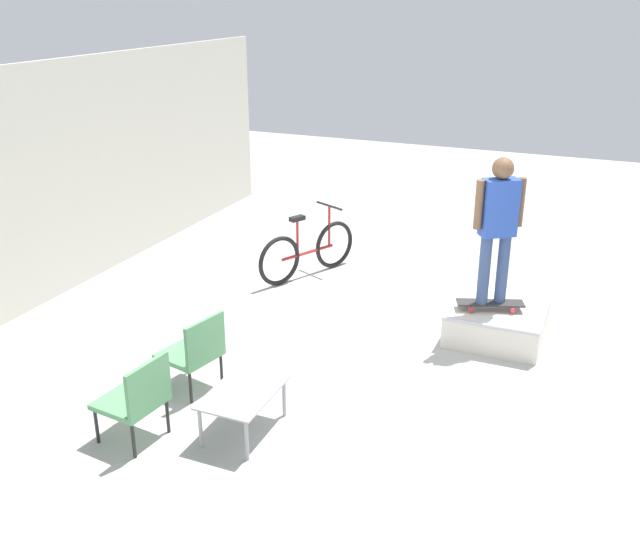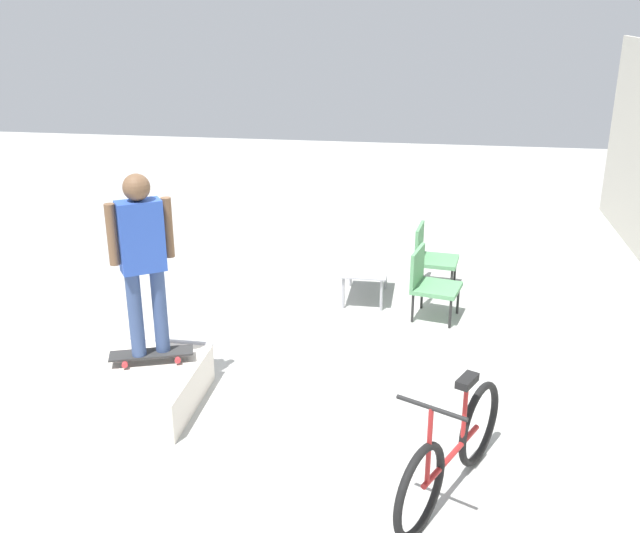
# 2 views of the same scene
# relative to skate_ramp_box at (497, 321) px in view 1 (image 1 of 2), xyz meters

# --- Properties ---
(ground_plane) EXTENTS (24.00, 24.00, 0.00)m
(ground_plane) POSITION_rel_skate_ramp_box_xyz_m (-1.66, 1.10, -0.19)
(ground_plane) COLOR #A8A8A3
(house_wall_back) EXTENTS (12.00, 0.06, 3.00)m
(house_wall_back) POSITION_rel_skate_ramp_box_xyz_m (-1.66, 5.60, 1.31)
(house_wall_back) COLOR beige
(house_wall_back) RESTS_ON ground_plane
(skate_ramp_box) EXTENTS (1.17, 1.06, 0.40)m
(skate_ramp_box) POSITION_rel_skate_ramp_box_xyz_m (0.00, 0.00, 0.00)
(skate_ramp_box) COLOR silver
(skate_ramp_box) RESTS_ON ground_plane
(skateboard_on_ramp) EXTENTS (0.45, 0.78, 0.07)m
(skateboard_on_ramp) POSITION_rel_skate_ramp_box_xyz_m (-0.14, 0.08, 0.27)
(skateboard_on_ramp) COLOR #2D2D2D
(skateboard_on_ramp) RESTS_ON skate_ramp_box
(person_skater) EXTENTS (0.38, 0.49, 1.68)m
(person_skater) POSITION_rel_skate_ramp_box_xyz_m (-0.14, 0.08, 1.27)
(person_skater) COLOR #384C7A
(person_skater) RESTS_ON skateboard_on_ramp
(coffee_table) EXTENTS (0.84, 0.56, 0.42)m
(coffee_table) POSITION_rel_skate_ramp_box_xyz_m (-2.88, 1.79, 0.18)
(coffee_table) COLOR #9E9EA3
(coffee_table) RESTS_ON ground_plane
(patio_chair_left) EXTENTS (0.58, 0.58, 0.83)m
(patio_chair_left) POSITION_rel_skate_ramp_box_xyz_m (-3.37, 2.58, 0.26)
(patio_chair_left) COLOR black
(patio_chair_left) RESTS_ON ground_plane
(patio_chair_right) EXTENTS (0.62, 0.62, 0.83)m
(patio_chair_right) POSITION_rel_skate_ramp_box_xyz_m (-2.42, 2.58, 0.26)
(patio_chair_right) COLOR black
(patio_chair_right) RESTS_ON ground_plane
(bicycle) EXTENTS (1.56, 0.82, 0.97)m
(bicycle) POSITION_rel_skate_ramp_box_xyz_m (0.86, 2.80, 0.18)
(bicycle) COLOR black
(bicycle) RESTS_ON ground_plane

